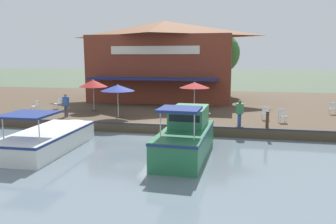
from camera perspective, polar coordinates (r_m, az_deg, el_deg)
name	(u,v)px	position (r m, az deg, el deg)	size (l,w,h in m)	color
ground_plane	(160,136)	(19.93, -1.32, -4.13)	(220.00, 220.00, 0.00)	#4C5B47
quay_deck	(186,105)	(30.52, 3.17, 1.19)	(22.00, 56.00, 0.60)	#4C3D2D
quay_edge_fender	(161,125)	(19.88, -1.26, -2.24)	(0.20, 50.40, 0.10)	#2D2D33
waterfront_restaurant	(164,60)	(32.80, -0.62, 9.07)	(10.49, 13.71, 7.60)	brown
patio_umbrella_mid_patio_left	(118,88)	(22.51, -8.76, 4.17)	(2.29, 2.29, 2.30)	#B7B7B7
patio_umbrella_near_quay_edge	(93,83)	(25.76, -12.90, 4.88)	(2.20, 2.20, 2.44)	#B7B7B7
patio_umbrella_by_entrance	(195,85)	(23.14, 4.64, 4.68)	(2.12, 2.12, 2.41)	#B7B7B7
cafe_chair_under_first_umbrella	(265,113)	(22.62, 16.61, -0.11)	(0.44, 0.44, 0.85)	white
cafe_chair_beside_entrance	(333,108)	(26.60, 26.75, 0.65)	(0.48, 0.48, 0.85)	white
cafe_chair_facing_river	(58,103)	(27.71, -18.58, 1.49)	(0.58, 0.58, 0.85)	white
cafe_chair_back_row_seat	(36,106)	(26.80, -21.99, 1.04)	(0.59, 0.59, 0.85)	white
cafe_chair_far_corner_seat	(282,115)	(21.95, 19.31, -0.53)	(0.51, 0.51, 0.85)	white
person_mid_patio	(240,110)	(19.93, 12.37, 0.32)	(0.45, 0.45, 1.60)	#2D5193
person_at_quay_edge	(66,102)	(23.82, -17.37, 1.61)	(0.46, 0.46, 1.62)	#4C4C56
motorboat_fourth_along	(188,135)	(16.04, 3.48, -4.03)	(6.61, 2.34, 2.50)	#287047
motorboat_outer_channel	(54,136)	(18.11, -19.31, -4.02)	(6.88, 2.62, 2.10)	white
mooring_post	(267,120)	(19.68, 16.91, -1.37)	(0.22, 0.22, 1.03)	#473323
tree_downstream_bank	(217,54)	(36.33, 8.59, 9.93)	(4.68, 4.45, 6.80)	brown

